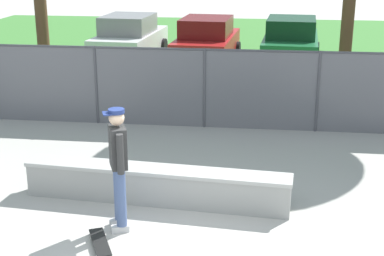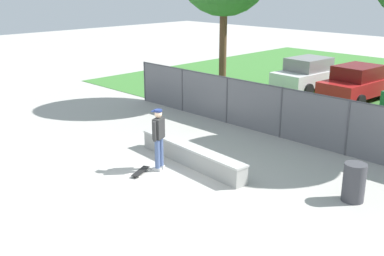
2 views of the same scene
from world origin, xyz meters
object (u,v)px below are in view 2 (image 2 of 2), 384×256
at_px(concrete_ledge, 191,155).
at_px(trash_bin, 354,182).
at_px(skateboard, 141,171).
at_px(car_white, 309,74).
at_px(car_red, 358,83).
at_px(skateboarder, 159,137).

relative_size(concrete_ledge, trash_bin, 4.39).
xyz_separation_m(concrete_ledge, skateboard, (-0.51, -1.54, -0.23)).
xyz_separation_m(car_white, trash_bin, (7.72, -10.30, -0.34)).
xyz_separation_m(car_white, car_red, (2.82, -0.38, 0.00)).
distance_m(car_white, trash_bin, 12.88).
height_order(car_red, trash_bin, car_red).
distance_m(car_white, car_red, 2.85).
height_order(concrete_ledge, skateboard, concrete_ledge).
xyz_separation_m(skateboarder, car_white, (-2.75, 12.45, -0.19)).
xyz_separation_m(skateboarder, car_red, (0.07, 12.08, -0.19)).
bearing_deg(trash_bin, car_white, 126.86).
bearing_deg(trash_bin, car_red, 116.27).
distance_m(skateboarder, car_white, 12.75).
distance_m(skateboard, car_red, 12.68).
bearing_deg(car_white, concrete_ledge, -74.89).
height_order(concrete_ledge, trash_bin, trash_bin).
relative_size(concrete_ledge, skateboard, 5.42).
distance_m(concrete_ledge, car_white, 11.92).
xyz_separation_m(concrete_ledge, trash_bin, (4.62, 1.20, 0.20)).
bearing_deg(car_red, skateboarder, -90.35).
bearing_deg(skateboard, concrete_ledge, 71.73).
bearing_deg(concrete_ledge, skateboard, -108.27).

